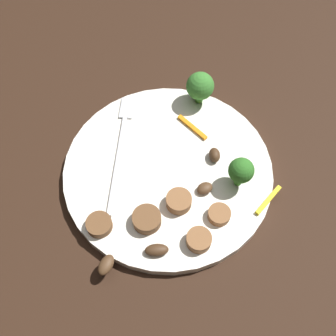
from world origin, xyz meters
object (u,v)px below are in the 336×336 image
(fork, at_px, (121,143))
(sausage_slice_4, at_px, (219,214))
(sausage_slice_2, at_px, (99,225))
(sausage_slice_3, at_px, (177,202))
(pepper_strip_1, at_px, (268,200))
(mushroom_3, at_px, (106,265))
(broccoli_floret_1, at_px, (241,171))
(mushroom_0, at_px, (215,156))
(mushroom_2, at_px, (157,250))
(sausage_slice_1, at_px, (199,240))
(pepper_strip_0, at_px, (192,127))
(broccoli_floret_0, at_px, (200,86))
(mushroom_1, at_px, (205,188))
(plate, at_px, (168,171))
(sausage_slice_0, at_px, (147,219))

(fork, xyz_separation_m, sausage_slice_4, (-0.13, -0.09, 0.00))
(sausage_slice_2, relative_size, sausage_slice_3, 0.98)
(sausage_slice_3, bearing_deg, pepper_strip_1, -102.16)
(mushroom_3, bearing_deg, sausage_slice_4, -79.36)
(broccoli_floret_1, relative_size, mushroom_0, 2.27)
(sausage_slice_3, relative_size, mushroom_2, 1.14)
(sausage_slice_1, relative_size, pepper_strip_0, 0.57)
(broccoli_floret_0, relative_size, mushroom_0, 2.44)
(fork, height_order, mushroom_0, mushroom_0)
(broccoli_floret_0, bearing_deg, fork, 110.37)
(mushroom_3, relative_size, pepper_strip_0, 0.48)
(broccoli_floret_1, bearing_deg, mushroom_0, 23.12)
(sausage_slice_2, height_order, sausage_slice_3, sausage_slice_3)
(sausage_slice_2, bearing_deg, mushroom_1, -83.53)
(plate, height_order, fork, fork)
(sausage_slice_0, relative_size, mushroom_3, 1.38)
(mushroom_0, bearing_deg, pepper_strip_1, -148.70)
(sausage_slice_4, bearing_deg, fork, 35.22)
(mushroom_3, xyz_separation_m, pepper_strip_0, (0.16, -0.14, -0.00))
(pepper_strip_1, bearing_deg, sausage_slice_4, 93.78)
(mushroom_1, bearing_deg, pepper_strip_0, -7.08)
(plate, relative_size, mushroom_0, 13.22)
(sausage_slice_0, bearing_deg, mushroom_3, 126.37)
(sausage_slice_4, bearing_deg, pepper_strip_0, -2.39)
(broccoli_floret_0, bearing_deg, mushroom_2, 151.28)
(broccoli_floret_0, xyz_separation_m, sausage_slice_1, (-0.20, 0.06, -0.02))
(sausage_slice_3, distance_m, pepper_strip_1, 0.11)
(plate, distance_m, pepper_strip_0, 0.07)
(mushroom_0, height_order, mushroom_1, mushroom_0)
(sausage_slice_0, distance_m, pepper_strip_0, 0.15)
(sausage_slice_1, xyz_separation_m, mushroom_2, (0.00, 0.05, -0.00))
(broccoli_floret_1, xyz_separation_m, pepper_strip_0, (0.09, 0.03, -0.03))
(plate, bearing_deg, mushroom_1, -139.55)
(fork, relative_size, sausage_slice_2, 5.73)
(sausage_slice_0, distance_m, mushroom_1, 0.08)
(mushroom_3, distance_m, pepper_strip_1, 0.21)
(sausage_slice_4, relative_size, pepper_strip_1, 0.56)
(sausage_slice_2, distance_m, pepper_strip_1, 0.20)
(fork, relative_size, pepper_strip_0, 3.40)
(mushroom_0, xyz_separation_m, pepper_strip_0, (0.05, 0.01, -0.00))
(sausage_slice_0, bearing_deg, broccoli_floret_1, -79.22)
(sausage_slice_0, height_order, mushroom_1, sausage_slice_0)
(sausage_slice_2, distance_m, mushroom_1, 0.13)
(sausage_slice_0, bearing_deg, plate, -33.08)
(sausage_slice_1, relative_size, mushroom_3, 1.17)
(sausage_slice_0, bearing_deg, sausage_slice_4, -99.85)
(sausage_slice_4, distance_m, pepper_strip_1, 0.06)
(mushroom_3, bearing_deg, sausage_slice_3, -60.53)
(broccoli_floret_1, relative_size, sausage_slice_2, 1.50)
(sausage_slice_0, height_order, mushroom_0, same)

